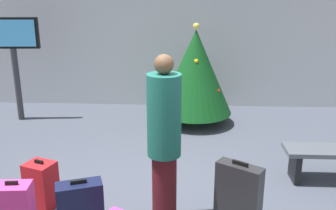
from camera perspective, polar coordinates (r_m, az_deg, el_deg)
The scene contains 8 objects.
back_wall at distance 8.44m, azimuth 0.61°, elevation 10.92°, with size 16.00×0.20×3.27m, color #B7BCC1.
holiday_tree at distance 7.24m, azimuth 4.18°, elevation 5.06°, with size 1.44×1.44×1.96m.
flight_info_kiosk at distance 7.95m, azimuth -22.56°, elevation 8.09°, with size 1.05×0.16×2.05m.
waiting_bench at distance 5.60m, azimuth 23.59°, elevation -7.33°, with size 1.26×0.44×0.48m.
traveller_0 at distance 4.00m, azimuth -0.59°, elevation -5.14°, with size 0.50×0.50×1.92m.
suitcase_5 at distance 4.28m, azimuth -13.20°, elevation -14.93°, with size 0.53×0.38×0.61m.
suitcase_6 at distance 4.83m, azimuth -18.74°, elevation -11.49°, with size 0.40×0.37×0.62m.
suitcase_7 at distance 4.20m, azimuth 10.64°, elevation -13.76°, with size 0.51×0.42×0.82m.
Camera 1 is at (0.34, -3.84, 2.51)m, focal length 39.97 mm.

